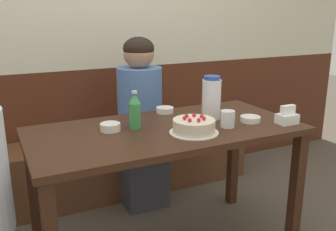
{
  "coord_description": "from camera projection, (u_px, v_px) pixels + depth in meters",
  "views": [
    {
      "loc": [
        -0.83,
        -1.72,
        1.36
      ],
      "look_at": [
        0.03,
        0.05,
        0.8
      ],
      "focal_mm": 40.0,
      "sensor_mm": 36.0,
      "label": 1
    }
  ],
  "objects": [
    {
      "name": "back_wall",
      "position": [
        105.0,
        26.0,
        2.78
      ],
      "size": [
        4.8,
        0.04,
        2.5
      ],
      "color": "#4C2314",
      "rests_on": "ground_plane"
    },
    {
      "name": "bench_seat",
      "position": [
        119.0,
        164.0,
        2.87
      ],
      "size": [
        2.09,
        0.38,
        0.45
      ],
      "color": "#56331E",
      "rests_on": "ground_plane"
    },
    {
      "name": "dining_table",
      "position": [
        166.0,
        145.0,
        2.03
      ],
      "size": [
        1.45,
        0.71,
        0.75
      ],
      "color": "#381E11",
      "rests_on": "ground_plane"
    },
    {
      "name": "birthday_cake",
      "position": [
        194.0,
        126.0,
        1.91
      ],
      "size": [
        0.25,
        0.25,
        0.09
      ],
      "color": "white",
      "rests_on": "dining_table"
    },
    {
      "name": "water_pitcher",
      "position": [
        211.0,
        98.0,
        2.14
      ],
      "size": [
        0.11,
        0.11,
        0.25
      ],
      "color": "white",
      "rests_on": "dining_table"
    },
    {
      "name": "soju_bottle",
      "position": [
        135.0,
        111.0,
        1.97
      ],
      "size": [
        0.06,
        0.06,
        0.2
      ],
      "color": "#388E4C",
      "rests_on": "dining_table"
    },
    {
      "name": "napkin_holder",
      "position": [
        287.0,
        117.0,
        2.07
      ],
      "size": [
        0.11,
        0.08,
        0.11
      ],
      "color": "white",
      "rests_on": "dining_table"
    },
    {
      "name": "bowl_soup_white",
      "position": [
        110.0,
        127.0,
        1.95
      ],
      "size": [
        0.11,
        0.11,
        0.04
      ],
      "color": "white",
      "rests_on": "dining_table"
    },
    {
      "name": "bowl_rice_small",
      "position": [
        165.0,
        110.0,
        2.3
      ],
      "size": [
        0.11,
        0.11,
        0.03
      ],
      "color": "white",
      "rests_on": "dining_table"
    },
    {
      "name": "bowl_side_dish",
      "position": [
        250.0,
        119.0,
        2.11
      ],
      "size": [
        0.11,
        0.11,
        0.03
      ],
      "color": "white",
      "rests_on": "dining_table"
    },
    {
      "name": "glass_water_tall",
      "position": [
        228.0,
        119.0,
        2.0
      ],
      "size": [
        0.08,
        0.08,
        0.09
      ],
      "color": "silver",
      "rests_on": "dining_table"
    },
    {
      "name": "person_teal_shirt",
      "position": [
        140.0,
        127.0,
        2.63
      ],
      "size": [
        0.31,
        0.34,
        1.19
      ],
      "rotation": [
        0.0,
        0.0,
        -1.57
      ],
      "color": "#33333D",
      "rests_on": "ground_plane"
    }
  ]
}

